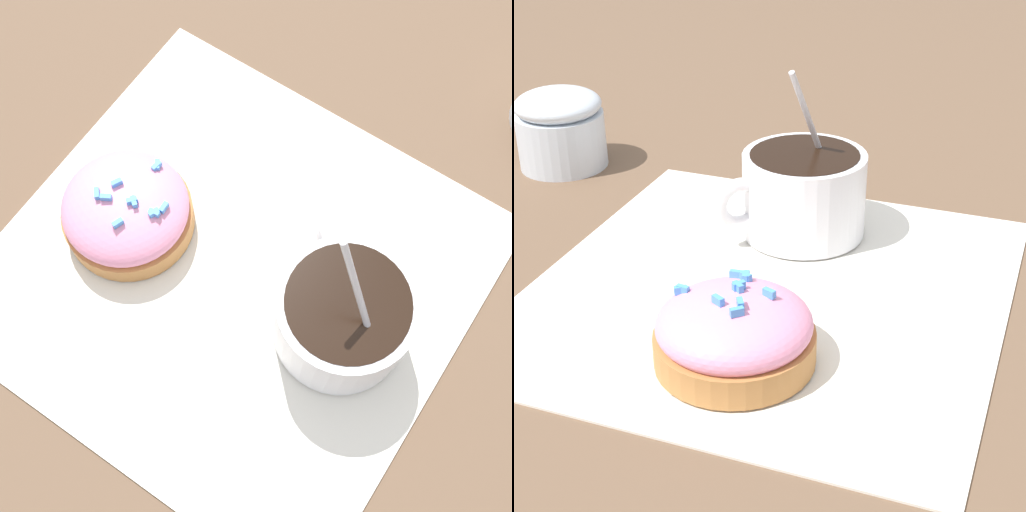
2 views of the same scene
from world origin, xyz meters
TOP-DOWN VIEW (x-y plane):
  - ground_plane at (0.00, 0.00)m, footprint 3.00×3.00m
  - paper_napkin at (0.00, 0.00)m, footprint 0.32×0.31m
  - coffee_cup at (0.08, -0.00)m, footprint 0.08×0.10m
  - frosted_pastry at (-0.08, -0.00)m, footprint 0.09×0.09m
  - sugar_bowl at (0.15, 0.21)m, footprint 0.07×0.07m

SIDE VIEW (x-z plane):
  - ground_plane at x=0.00m, z-range 0.00..0.00m
  - paper_napkin at x=0.00m, z-range 0.00..0.00m
  - frosted_pastry at x=-0.08m, z-range 0.00..0.04m
  - sugar_bowl at x=0.15m, z-range 0.00..0.06m
  - coffee_cup at x=0.08m, z-range -0.02..0.09m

